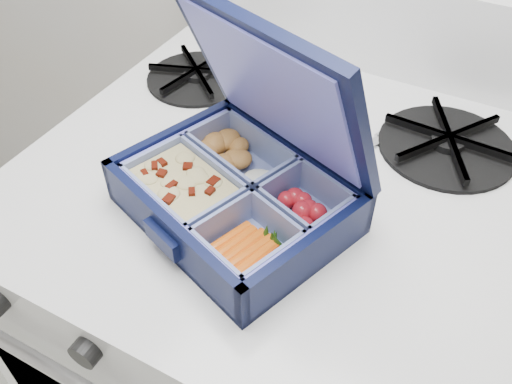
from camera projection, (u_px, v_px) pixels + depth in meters
The scene contains 5 objects.
stove at pixel (276, 350), 1.02m from camera, with size 0.62×0.62×0.93m, color white, non-canonical shape.
bento_box at pixel (235, 197), 0.60m from camera, with size 0.24×0.19×0.06m, color black, non-canonical shape.
burner_grate at pixel (448, 141), 0.70m from camera, with size 0.18×0.18×0.03m, color black.
burner_grate_rear at pixel (197, 75), 0.82m from camera, with size 0.15×0.15×0.02m, color black.
fork at pixel (341, 162), 0.69m from camera, with size 0.03×0.19×0.01m, color #BAB9BF, non-canonical shape.
Camera 1 is at (-0.22, 1.19, 1.39)m, focal length 38.00 mm.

